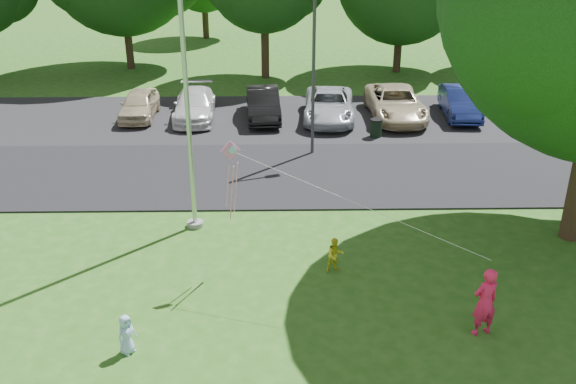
{
  "coord_description": "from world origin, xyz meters",
  "views": [
    {
      "loc": [
        -0.95,
        -12.6,
        9.26
      ],
      "look_at": [
        -0.65,
        4.0,
        1.6
      ],
      "focal_mm": 40.0,
      "sensor_mm": 36.0,
      "label": 1
    }
  ],
  "objects_px": {
    "child_yellow": "(335,255)",
    "child_blue": "(126,334)",
    "street_lamp": "(320,57)",
    "trash_can": "(376,129)",
    "woman": "(485,302)",
    "kite": "(239,170)",
    "flagpole": "(187,95)"
  },
  "relations": [
    {
      "from": "kite",
      "to": "child_yellow",
      "type": "bearing_deg",
      "value": -10.83
    },
    {
      "from": "woman",
      "to": "trash_can",
      "type": "bearing_deg",
      "value": -104.97
    },
    {
      "from": "street_lamp",
      "to": "child_yellow",
      "type": "bearing_deg",
      "value": -109.11
    },
    {
      "from": "child_blue",
      "to": "street_lamp",
      "type": "bearing_deg",
      "value": 13.73
    },
    {
      "from": "street_lamp",
      "to": "trash_can",
      "type": "relative_size",
      "value": 7.79
    },
    {
      "from": "flagpole",
      "to": "kite",
      "type": "xyz_separation_m",
      "value": [
        1.58,
        -2.75,
        -1.15
      ]
    },
    {
      "from": "flagpole",
      "to": "child_blue",
      "type": "xyz_separation_m",
      "value": [
        -0.81,
        -6.02,
        -3.68
      ]
    },
    {
      "from": "flagpole",
      "to": "child_blue",
      "type": "distance_m",
      "value": 7.1
    },
    {
      "from": "woman",
      "to": "child_yellow",
      "type": "height_order",
      "value": "woman"
    },
    {
      "from": "flagpole",
      "to": "trash_can",
      "type": "xyz_separation_m",
      "value": [
        6.71,
        7.88,
        -3.75
      ]
    },
    {
      "from": "woman",
      "to": "street_lamp",
      "type": "bearing_deg",
      "value": -92.45
    },
    {
      "from": "child_yellow",
      "to": "child_blue",
      "type": "distance_m",
      "value": 5.93
    },
    {
      "from": "trash_can",
      "to": "kite",
      "type": "distance_m",
      "value": 12.09
    },
    {
      "from": "street_lamp",
      "to": "woman",
      "type": "relative_size",
      "value": 3.67
    },
    {
      "from": "street_lamp",
      "to": "kite",
      "type": "distance_m",
      "value": 9.3
    },
    {
      "from": "flagpole",
      "to": "trash_can",
      "type": "height_order",
      "value": "flagpole"
    },
    {
      "from": "child_blue",
      "to": "child_yellow",
      "type": "bearing_deg",
      "value": -19.71
    },
    {
      "from": "flagpole",
      "to": "child_yellow",
      "type": "bearing_deg",
      "value": -33.28
    },
    {
      "from": "flagpole",
      "to": "child_yellow",
      "type": "relative_size",
      "value": 10.09
    },
    {
      "from": "child_yellow",
      "to": "kite",
      "type": "distance_m",
      "value": 3.56
    },
    {
      "from": "street_lamp",
      "to": "child_yellow",
      "type": "distance_m",
      "value": 9.43
    },
    {
      "from": "street_lamp",
      "to": "flagpole",
      "type": "bearing_deg",
      "value": -142.74
    },
    {
      "from": "woman",
      "to": "child_yellow",
      "type": "relative_size",
      "value": 1.75
    },
    {
      "from": "child_yellow",
      "to": "trash_can",
      "type": "bearing_deg",
      "value": 59.54
    },
    {
      "from": "street_lamp",
      "to": "child_blue",
      "type": "distance_m",
      "value": 13.56
    },
    {
      "from": "trash_can",
      "to": "child_yellow",
      "type": "bearing_deg",
      "value": -103.93
    },
    {
      "from": "trash_can",
      "to": "kite",
      "type": "bearing_deg",
      "value": -115.72
    },
    {
      "from": "woman",
      "to": "kite",
      "type": "height_order",
      "value": "kite"
    },
    {
      "from": "trash_can",
      "to": "child_blue",
      "type": "xyz_separation_m",
      "value": [
        -7.52,
        -13.9,
        0.07
      ]
    },
    {
      "from": "trash_can",
      "to": "kite",
      "type": "relative_size",
      "value": 0.13
    },
    {
      "from": "trash_can",
      "to": "child_yellow",
      "type": "xyz_separation_m",
      "value": [
        -2.62,
        -10.56,
        0.08
      ]
    },
    {
      "from": "flagpole",
      "to": "trash_can",
      "type": "distance_m",
      "value": 11.01
    }
  ]
}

